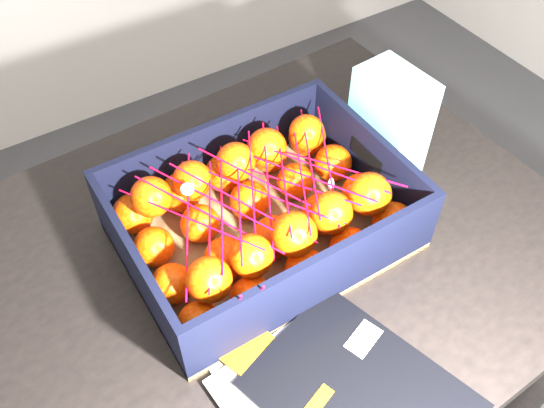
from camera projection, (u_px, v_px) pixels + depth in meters
table at (222, 306)px, 1.00m from camera, size 1.23×0.85×0.75m
produce_crate at (262, 221)px, 0.94m from camera, size 0.44×0.33×0.13m
clementine_heap at (264, 211)px, 0.93m from camera, size 0.42×0.31×0.12m
mesh_net at (261, 193)px, 0.88m from camera, size 0.37×0.29×0.09m
retail_carton at (389, 122)px, 1.02m from camera, size 0.10×0.13×0.19m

